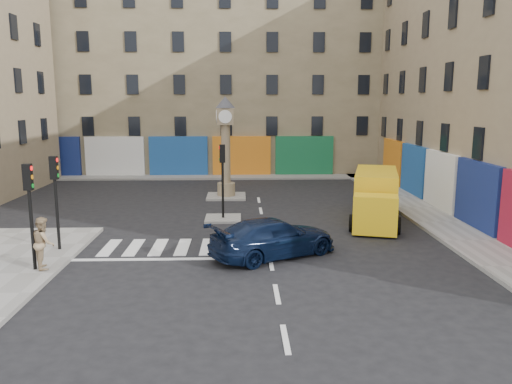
{
  "coord_description": "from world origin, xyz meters",
  "views": [
    {
      "loc": [
        -1.12,
        -16.69,
        5.92
      ],
      "look_at": [
        -0.43,
        4.82,
        2.0
      ],
      "focal_mm": 35.0,
      "sensor_mm": 36.0,
      "label": 1
    }
  ],
  "objects_px": {
    "clock_pillar": "(226,141)",
    "navy_sedan": "(273,238)",
    "yellow_van": "(376,197)",
    "traffic_light_island": "(223,169)",
    "traffic_light_left_near": "(30,200)",
    "pedestrian_tan": "(43,243)",
    "traffic_light_left_far": "(55,188)"
  },
  "relations": [
    {
      "from": "traffic_light_left_near",
      "to": "navy_sedan",
      "type": "distance_m",
      "value": 8.82
    },
    {
      "from": "traffic_light_island",
      "to": "navy_sedan",
      "type": "distance_m",
      "value": 6.75
    },
    {
      "from": "yellow_van",
      "to": "traffic_light_island",
      "type": "bearing_deg",
      "value": -167.16
    },
    {
      "from": "traffic_light_left_far",
      "to": "navy_sedan",
      "type": "height_order",
      "value": "traffic_light_left_far"
    },
    {
      "from": "traffic_light_left_far",
      "to": "pedestrian_tan",
      "type": "relative_size",
      "value": 2.02
    },
    {
      "from": "navy_sedan",
      "to": "pedestrian_tan",
      "type": "bearing_deg",
      "value": 70.87
    },
    {
      "from": "traffic_light_island",
      "to": "navy_sedan",
      "type": "height_order",
      "value": "traffic_light_island"
    },
    {
      "from": "navy_sedan",
      "to": "traffic_light_left_near",
      "type": "bearing_deg",
      "value": 71.29
    },
    {
      "from": "traffic_light_left_near",
      "to": "yellow_van",
      "type": "xyz_separation_m",
      "value": [
        13.97,
        7.47,
        -1.41
      ]
    },
    {
      "from": "traffic_light_left_near",
      "to": "clock_pillar",
      "type": "distance_m",
      "value": 15.19
    },
    {
      "from": "traffic_light_island",
      "to": "clock_pillar",
      "type": "xyz_separation_m",
      "value": [
        0.0,
        6.0,
        0.96
      ]
    },
    {
      "from": "clock_pillar",
      "to": "traffic_light_left_near",
      "type": "bearing_deg",
      "value": -114.55
    },
    {
      "from": "yellow_van",
      "to": "clock_pillar",
      "type": "bearing_deg",
      "value": 155.79
    },
    {
      "from": "navy_sedan",
      "to": "pedestrian_tan",
      "type": "height_order",
      "value": "pedestrian_tan"
    },
    {
      "from": "clock_pillar",
      "to": "pedestrian_tan",
      "type": "xyz_separation_m",
      "value": [
        -6.0,
        -13.67,
        -2.48
      ]
    },
    {
      "from": "traffic_light_left_far",
      "to": "navy_sedan",
      "type": "relative_size",
      "value": 0.72
    },
    {
      "from": "clock_pillar",
      "to": "navy_sedan",
      "type": "height_order",
      "value": "clock_pillar"
    },
    {
      "from": "traffic_light_left_far",
      "to": "traffic_light_left_near",
      "type": "bearing_deg",
      "value": -90.0
    },
    {
      "from": "traffic_light_island",
      "to": "navy_sedan",
      "type": "relative_size",
      "value": 0.72
    },
    {
      "from": "navy_sedan",
      "to": "pedestrian_tan",
      "type": "xyz_separation_m",
      "value": [
        -8.15,
        -1.56,
        0.32
      ]
    },
    {
      "from": "traffic_light_island",
      "to": "pedestrian_tan",
      "type": "height_order",
      "value": "traffic_light_island"
    },
    {
      "from": "clock_pillar",
      "to": "yellow_van",
      "type": "height_order",
      "value": "clock_pillar"
    },
    {
      "from": "traffic_light_left_near",
      "to": "pedestrian_tan",
      "type": "distance_m",
      "value": 1.59
    },
    {
      "from": "traffic_light_island",
      "to": "clock_pillar",
      "type": "height_order",
      "value": "clock_pillar"
    },
    {
      "from": "traffic_light_left_far",
      "to": "navy_sedan",
      "type": "distance_m",
      "value": 8.68
    },
    {
      "from": "traffic_light_left_near",
      "to": "navy_sedan",
      "type": "height_order",
      "value": "traffic_light_left_near"
    },
    {
      "from": "traffic_light_left_near",
      "to": "clock_pillar",
      "type": "bearing_deg",
      "value": 65.45
    },
    {
      "from": "traffic_light_left_far",
      "to": "clock_pillar",
      "type": "height_order",
      "value": "clock_pillar"
    },
    {
      "from": "traffic_light_left_far",
      "to": "clock_pillar",
      "type": "relative_size",
      "value": 0.61
    },
    {
      "from": "traffic_light_left_near",
      "to": "traffic_light_left_far",
      "type": "distance_m",
      "value": 2.4
    },
    {
      "from": "yellow_van",
      "to": "pedestrian_tan",
      "type": "relative_size",
      "value": 3.81
    },
    {
      "from": "clock_pillar",
      "to": "yellow_van",
      "type": "relative_size",
      "value": 0.88
    }
  ]
}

